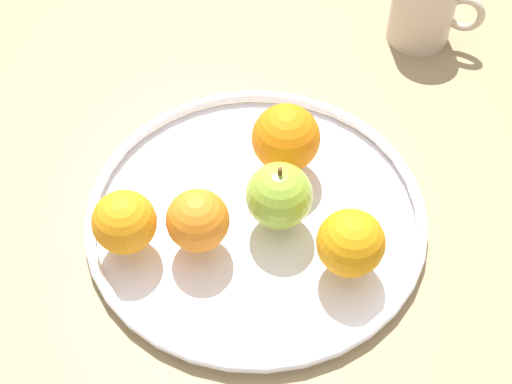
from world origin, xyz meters
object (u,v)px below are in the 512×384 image
(fruit_bowl, at_px, (256,214))
(orange_center, at_px, (286,138))
(apple, at_px, (278,198))
(orange_front_left, at_px, (351,243))
(orange_back_right, at_px, (198,220))
(ambient_mug, at_px, (424,8))
(orange_back_left, at_px, (124,222))

(fruit_bowl, xyz_separation_m, orange_center, (0.01, 0.07, 0.05))
(apple, xyz_separation_m, orange_front_left, (0.08, -0.03, -0.00))
(fruit_bowl, xyz_separation_m, orange_back_right, (-0.04, -0.05, 0.04))
(orange_front_left, bearing_deg, orange_back_right, -171.14)
(ambient_mug, bearing_deg, orange_back_right, -109.59)
(apple, relative_size, orange_front_left, 1.14)
(orange_center, relative_size, orange_back_left, 1.15)
(fruit_bowl, height_order, orange_back_left, orange_back_left)
(apple, distance_m, orange_back_left, 0.15)
(fruit_bowl, bearing_deg, orange_front_left, -16.00)
(fruit_bowl, distance_m, apple, 0.05)
(apple, height_order, orange_center, apple)
(fruit_bowl, bearing_deg, orange_center, 84.18)
(orange_front_left, distance_m, orange_back_right, 0.15)
(orange_center, bearing_deg, orange_back_left, -126.97)
(apple, relative_size, ambient_mug, 0.65)
(ambient_mug, bearing_deg, orange_front_left, -89.18)
(fruit_bowl, relative_size, orange_back_right, 5.67)
(orange_back_left, relative_size, orange_back_right, 1.01)
(apple, bearing_deg, orange_back_left, -150.15)
(orange_front_left, relative_size, ambient_mug, 0.57)
(orange_back_left, bearing_deg, ambient_mug, 63.90)
(orange_front_left, distance_m, orange_back_left, 0.22)
(ambient_mug, bearing_deg, orange_center, -108.91)
(orange_front_left, height_order, ambient_mug, ambient_mug)
(apple, height_order, orange_back_left, apple)
(orange_front_left, xyz_separation_m, orange_back_right, (-0.15, -0.02, -0.00))
(orange_center, height_order, orange_back_right, orange_center)
(apple, bearing_deg, orange_front_left, -18.01)
(orange_back_left, distance_m, ambient_mug, 0.48)
(orange_back_right, relative_size, ambient_mug, 0.54)
(orange_center, relative_size, ambient_mug, 0.63)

